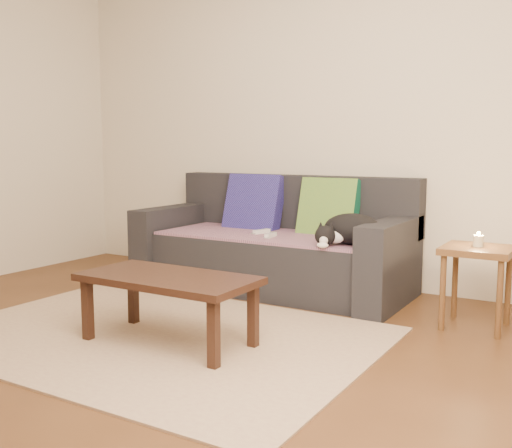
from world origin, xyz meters
name	(u,v)px	position (x,y,z in m)	size (l,w,h in m)	color
ground	(139,344)	(0.00, 0.00, 0.00)	(4.50, 4.50, 0.00)	brown
back_wall	(301,122)	(0.00, 2.00, 1.30)	(4.50, 0.04, 2.60)	beige
sofa	(275,249)	(0.00, 1.57, 0.31)	(2.10, 0.94, 0.87)	#232328
throw_blanket	(269,235)	(0.00, 1.48, 0.43)	(1.66, 0.74, 0.02)	#40284C
cushion_navy	(254,204)	(-0.30, 1.74, 0.63)	(0.48, 0.12, 0.48)	#171355
cushion_green	(329,209)	(0.37, 1.74, 0.63)	(0.46, 0.11, 0.46)	#0D533D
cat	(350,230)	(0.72, 1.33, 0.54)	(0.51, 0.48, 0.21)	black
wii_remote_a	(262,231)	(-0.06, 1.47, 0.46)	(0.15, 0.04, 0.03)	white
wii_remote_b	(271,235)	(0.09, 1.34, 0.46)	(0.15, 0.04, 0.03)	white
side_table	(477,261)	(1.56, 1.29, 0.41)	(0.40, 0.40, 0.50)	brown
candle	(478,241)	(1.56, 1.29, 0.54)	(0.06, 0.06, 0.09)	beige
rug	(156,335)	(0.00, 0.15, 0.01)	(2.50, 1.80, 0.01)	tan
coffee_table	(168,284)	(0.16, 0.08, 0.35)	(0.99, 0.50, 0.40)	black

